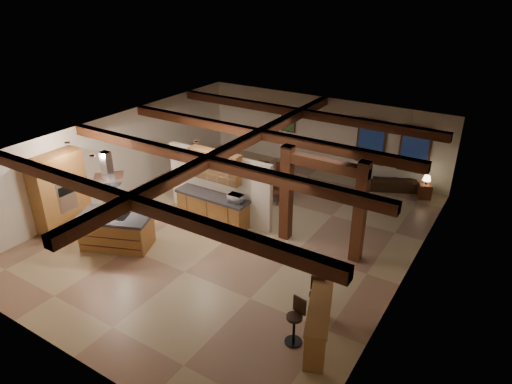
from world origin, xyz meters
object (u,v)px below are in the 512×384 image
dining_table (261,185)px  bar_counter (319,318)px  sofa (391,182)px  kitchen_island (117,230)px

dining_table → bar_counter: bar_counter is taller
dining_table → sofa: 4.76m
kitchen_island → sofa: kitchen_island is taller
kitchen_island → bar_counter: bearing=-3.8°
kitchen_island → dining_table: size_ratio=1.29×
kitchen_island → dining_table: (1.68, 5.17, -0.20)m
dining_table → bar_counter: 7.42m
dining_table → kitchen_island: bearing=-129.4°
kitchen_island → sofa: (5.51, 7.99, -0.24)m
kitchen_island → bar_counter: (6.54, -0.43, 0.14)m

